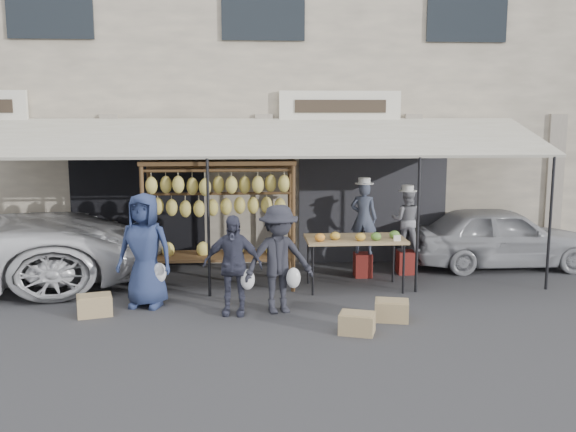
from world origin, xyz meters
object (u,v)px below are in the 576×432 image
Objects in this scene: produce_table at (355,240)px; crate_near_a at (357,323)px; banana_rack at (219,198)px; crate_near_b at (392,310)px; vendor_right at (407,220)px; customer_right at (279,259)px; customer_left at (145,250)px; customer_mid at (233,265)px; vendor_left at (364,218)px; crate_far at (95,305)px; sedan at (501,237)px.

produce_table is 3.57× the size of crate_near_a.
banana_rack is 5.31× the size of crate_near_b.
vendor_right is 3.37m from customer_right.
customer_mid is at bearing -6.35° from customer_left.
vendor_left reaches higher than crate_near_b.
vendor_right is 5.81m from crate_far.
banana_rack is at bearing 173.35° from produce_table.
crate_near_a is at bearing -99.17° from produce_table.
vendor_left is 0.37× the size of sedan.
customer_left is at bearing 165.45° from crate_near_b.
customer_mid is 3.12× the size of crate_near_b.
vendor_left is at bearing 30.56° from vendor_right.
customer_mid is 0.70m from customer_right.
customer_mid is 2.46m from crate_near_b.
sedan reaches higher than produce_table.
vendor_left is 4.99m from crate_far.
vendor_right reaches higher than crate_far.
customer_right is 5.24m from sedan.
vendor_right reaches higher than sedan.
crate_near_b is (-0.90, -2.70, -0.88)m from vendor_right.
customer_left is at bearing -167.88° from produce_table.
customer_left is at bearing 153.01° from customer_right.
crate_near_a is at bearing -59.34° from customer_right.
banana_rack is at bearing 31.95° from vendor_left.
customer_mid is at bearing 168.83° from customer_right.
vendor_right is 2.40× the size of crate_near_b.
crate_near_a is 0.81m from crate_near_b.
produce_table is (2.33, -0.27, -0.71)m from banana_rack.
customer_mid is at bearing -2.62° from crate_far.
crate_near_a is (-0.36, -2.24, -0.72)m from produce_table.
crate_near_b reaches higher than crate_near_a.
banana_rack is 3.50m from crate_near_a.
banana_rack is 5.47× the size of crate_near_a.
produce_table is at bearing 60.50° from vendor_right.
crate_far reaches higher than crate_near_a.
sedan is (2.86, 0.56, -0.50)m from vendor_left.
crate_far is (-2.79, 0.06, -0.68)m from customer_right.
crate_near_a is (1.97, -2.51, -1.43)m from banana_rack.
vendor_right is 0.33× the size of sedan.
crate_far is (-0.72, -0.41, -0.75)m from customer_left.
crate_far is at bearing -142.47° from banana_rack.
crate_near_a is at bearing -51.90° from banana_rack.
customer_left is (-1.13, -1.01, -0.67)m from banana_rack.
crate_far reaches higher than crate_near_b.
vendor_left is (2.62, 0.56, -0.46)m from banana_rack.
crate_near_a is at bearing 84.63° from vendor_right.
customer_mid is (-2.09, -1.25, -0.10)m from produce_table.
vendor_right is at bearing 64.93° from crate_near_a.
crate_near_b is at bearing -0.75° from customer_left.
customer_right is 3.29× the size of crate_far.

